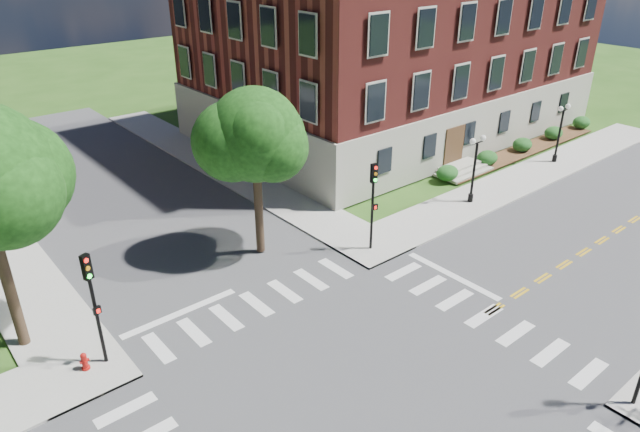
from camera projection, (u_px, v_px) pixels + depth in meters
ground at (366, 391)px, 21.02m from camera, size 160.00×160.00×0.00m
road_ew at (366, 391)px, 21.02m from camera, size 90.00×12.00×0.01m
road_ns at (366, 391)px, 21.01m from camera, size 12.00×90.00×0.01m
sidewalk_ne at (372, 171)px, 40.40m from camera, size 34.00×34.00×0.12m
crosswalk_east at (484, 316)px, 25.15m from camera, size 2.20×10.20×0.02m
stop_bar_east at (452, 276)px, 28.14m from camera, size 0.40×5.50×0.00m
main_building at (394, 28)px, 46.23m from camera, size 30.60×22.40×16.50m
shrub_row at (521, 153)px, 43.95m from camera, size 18.00×2.00×1.30m
tree_d at (255, 135)px, 27.37m from camera, size 4.63×4.63×8.70m
traffic_signal_ne at (373, 196)px, 29.00m from camera, size 0.37×0.43×4.80m
traffic_signal_nw at (93, 296)px, 20.97m from camera, size 0.38×0.45×4.80m
twin_lamp_west at (475, 165)px, 34.63m from camera, size 1.36×0.36×4.23m
twin_lamp_east at (560, 130)px, 40.91m from camera, size 1.36×0.36×4.23m
fire_hydrant at (85, 362)px, 21.78m from camera, size 0.35×0.35×0.75m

